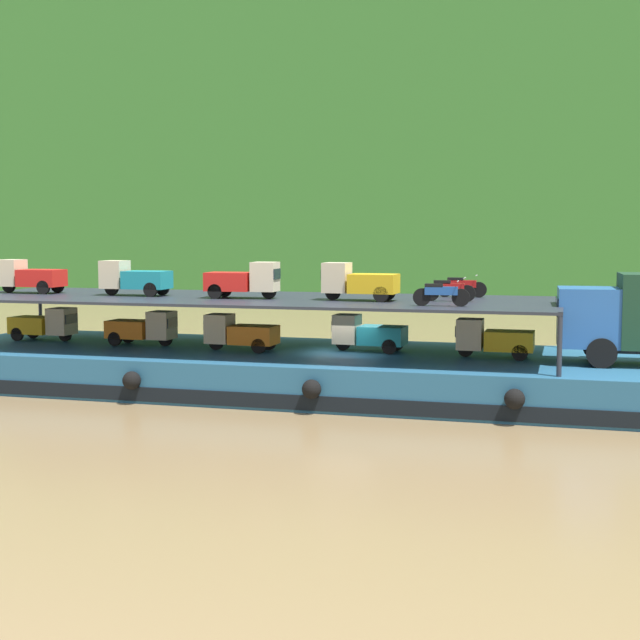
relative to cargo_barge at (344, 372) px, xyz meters
The scene contains 16 objects.
ground_plane 0.75m from the cargo_barge, 90.00° to the left, with size 400.00×400.00×0.00m, color olive.
hillside_far_bank 70.43m from the cargo_barge, 90.00° to the left, with size 128.89×36.40×39.49m.
cargo_barge is the anchor object (origin of this frame).
cargo_rack 4.66m from the cargo_barge, behind, with size 23.38×7.66×2.00m.
mini_truck_lower_stern 13.11m from the cargo_barge, behind, with size 2.78×1.27×1.38m.
mini_truck_lower_aft 8.43m from the cargo_barge, behind, with size 2.76×1.24×1.38m.
mini_truck_lower_mid 4.24m from the cargo_barge, behind, with size 2.76×1.24×1.38m.
mini_truck_lower_fore 1.74m from the cargo_barge, 36.52° to the left, with size 2.79×1.29×1.38m.
mini_truck_lower_bow 5.68m from the cargo_barge, ahead, with size 2.75×1.22×1.38m.
mini_truck_upper_stern 13.85m from the cargo_barge, behind, with size 2.76×1.23×1.38m.
mini_truck_upper_mid 9.19m from the cargo_barge, behind, with size 2.75×1.22×1.38m.
mini_truck_upper_fore 5.15m from the cargo_barge, behind, with size 2.78×1.27×1.38m.
mini_truck_upper_bow 3.54m from the cargo_barge, 36.33° to the right, with size 2.77×1.26×1.38m.
motorcycle_upper_port 5.52m from the cargo_barge, 30.25° to the right, with size 1.90×0.55×0.87m.
motorcycle_upper_centre 5.00m from the cargo_barge, ahead, with size 1.90×0.55×0.87m.
motorcycle_upper_stbd 5.65m from the cargo_barge, 29.79° to the left, with size 1.90×0.55×0.87m.
Camera 1 is at (8.02, -31.99, 5.86)m, focal length 49.82 mm.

